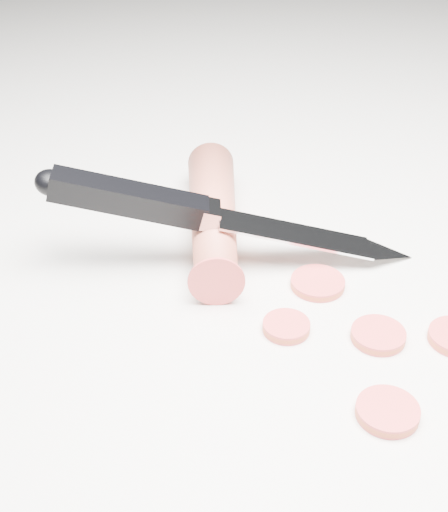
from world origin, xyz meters
TOP-DOWN VIEW (x-y plane):
  - ground at (0.00, 0.00)m, footprint 2.40×2.40m
  - carrot at (-0.02, 0.10)m, footprint 0.11×0.17m
  - carrot_slice_0 at (-0.04, -0.02)m, footprint 0.03×0.03m
  - carrot_slice_1 at (0.01, 0.01)m, footprint 0.04×0.04m
  - carrot_slice_2 at (-0.03, -0.11)m, footprint 0.04×0.04m
  - carrot_slice_3 at (0.01, -0.06)m, footprint 0.04×0.04m
  - kitchen_knife at (-0.03, 0.07)m, footprint 0.26×0.16m

SIDE VIEW (x-z plane):
  - ground at x=0.00m, z-range 0.00..0.00m
  - carrot_slice_1 at x=0.01m, z-range 0.00..0.01m
  - carrot_slice_3 at x=0.01m, z-range 0.00..0.01m
  - carrot_slice_0 at x=-0.04m, z-range 0.00..0.01m
  - carrot_slice_2 at x=-0.03m, z-range 0.00..0.01m
  - carrot at x=-0.02m, z-range 0.00..0.04m
  - kitchen_knife at x=-0.03m, z-range 0.00..0.08m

